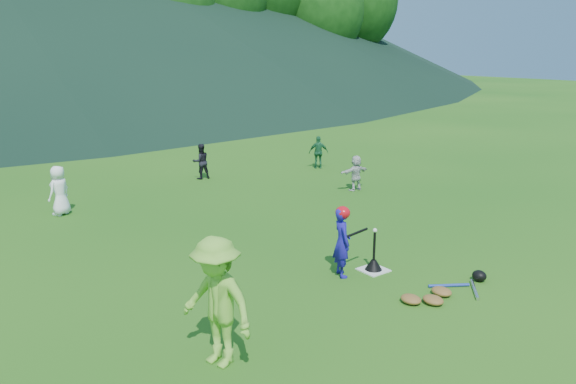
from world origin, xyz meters
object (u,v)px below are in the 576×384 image
(fielder_a, at_px, (59,190))
(fielder_d, at_px, (356,173))
(batter_child, at_px, (342,242))
(home_plate, at_px, (373,270))
(fielder_c, at_px, (319,152))
(equipment_pile, at_px, (442,292))
(fielder_b, at_px, (201,161))
(adult_coach, at_px, (217,302))
(batting_tee, at_px, (374,264))

(fielder_a, bearing_deg, fielder_d, 131.63)
(batter_child, xyz_separation_m, fielder_a, (-2.81, 6.59, -0.02))
(home_plate, xyz_separation_m, batter_child, (-0.60, 0.17, 0.59))
(fielder_c, distance_m, fielder_d, 2.99)
(fielder_d, height_order, equipment_pile, fielder_d)
(batter_child, bearing_deg, equipment_pile, -132.86)
(home_plate, bearing_deg, equipment_pile, -84.27)
(home_plate, height_order, fielder_a, fielder_a)
(home_plate, xyz_separation_m, fielder_a, (-3.41, 6.77, 0.57))
(fielder_b, relative_size, fielder_d, 1.08)
(fielder_c, relative_size, equipment_pile, 0.58)
(home_plate, relative_size, fielder_c, 0.43)
(home_plate, relative_size, fielder_d, 0.47)
(fielder_c, bearing_deg, adult_coach, 79.48)
(fielder_b, height_order, equipment_pile, fielder_b)
(fielder_c, bearing_deg, equipment_pile, 97.14)
(adult_coach, xyz_separation_m, equipment_pile, (3.79, -0.40, -0.75))
(fielder_b, distance_m, equipment_pile, 9.51)
(adult_coach, distance_m, fielder_a, 7.75)
(fielder_c, relative_size, fielder_d, 1.08)
(fielder_a, distance_m, batting_tee, 7.59)
(batter_child, relative_size, fielder_b, 1.15)
(batter_child, distance_m, fielder_b, 8.07)
(home_plate, distance_m, equipment_pile, 1.38)
(batter_child, xyz_separation_m, batting_tee, (0.60, -0.17, -0.47))
(fielder_c, xyz_separation_m, fielder_d, (-1.02, -2.81, -0.04))
(adult_coach, bearing_deg, fielder_a, 161.33)
(home_plate, height_order, adult_coach, adult_coach)
(fielder_c, bearing_deg, batter_child, 88.09)
(home_plate, xyz_separation_m, fielder_c, (4.69, 7.15, 0.51))
(home_plate, distance_m, fielder_a, 7.60)
(fielder_b, height_order, fielder_c, same)
(batter_child, distance_m, fielder_c, 8.76)
(batting_tee, bearing_deg, fielder_b, 83.22)
(fielder_c, distance_m, equipment_pile, 9.68)
(fielder_b, xyz_separation_m, fielder_c, (3.73, -0.94, 0.00))
(home_plate, bearing_deg, batting_tee, 0.00)
(batter_child, height_order, equipment_pile, batter_child)
(adult_coach, relative_size, fielder_a, 1.42)
(fielder_a, height_order, batting_tee, fielder_a)
(fielder_c, bearing_deg, batting_tee, 91.99)
(batter_child, bearing_deg, fielder_d, -23.90)
(adult_coach, bearing_deg, fielder_d, 109.13)
(adult_coach, height_order, fielder_d, adult_coach)
(batting_tee, bearing_deg, fielder_d, 49.83)
(home_plate, height_order, batter_child, batter_child)
(batter_child, bearing_deg, adult_coach, 132.36)
(adult_coach, distance_m, fielder_c, 11.65)
(adult_coach, xyz_separation_m, batting_tee, (3.66, 0.97, -0.69))
(adult_coach, distance_m, batting_tee, 3.85)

